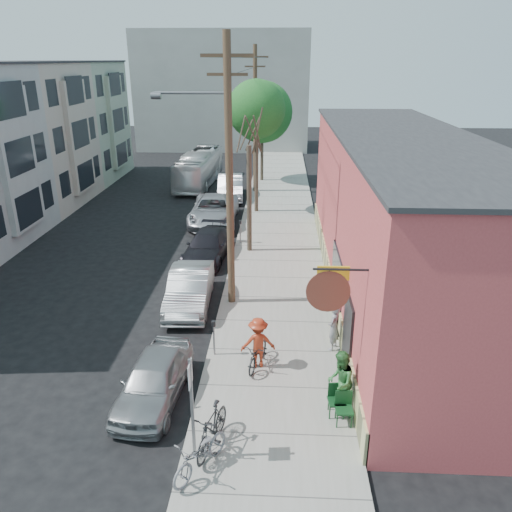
{
  "coord_description": "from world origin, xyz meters",
  "views": [
    {
      "loc": [
        4.33,
        -14.38,
        9.26
      ],
      "look_at": [
        3.35,
        5.13,
        1.5
      ],
      "focal_mm": 35.0,
      "sensor_mm": 36.0,
      "label": 1
    }
  ],
  "objects_px": {
    "utility_pole_near": "(228,172)",
    "tree_bare": "(249,200)",
    "patio_chair_b": "(344,409)",
    "parked_bike_a": "(212,428)",
    "patron_green": "(340,382)",
    "car_1": "(190,289)",
    "tree_leafy_mid": "(256,110)",
    "bus": "(199,168)",
    "cyclist": "(258,343)",
    "parking_meter_near": "(214,332)",
    "car_0": "(154,380)",
    "parking_meter_far": "(240,228)",
    "parked_bike_b": "(201,454)",
    "car_3": "(214,210)",
    "car_2": "(208,246)",
    "car_4": "(231,187)",
    "tree_leafy_far": "(262,112)",
    "sign_post": "(192,400)",
    "patron_grey": "(334,327)",
    "patio_chair_a": "(337,401)"
  },
  "relations": [
    {
      "from": "car_4",
      "to": "bus",
      "type": "bearing_deg",
      "value": 120.49
    },
    {
      "from": "patron_green",
      "to": "tree_leafy_mid",
      "type": "bearing_deg",
      "value": -160.59
    },
    {
      "from": "sign_post",
      "to": "patron_grey",
      "type": "bearing_deg",
      "value": 53.14
    },
    {
      "from": "patio_chair_b",
      "to": "car_2",
      "type": "bearing_deg",
      "value": 111.42
    },
    {
      "from": "parking_meter_far",
      "to": "car_2",
      "type": "distance_m",
      "value": 2.43
    },
    {
      "from": "car_0",
      "to": "car_3",
      "type": "bearing_deg",
      "value": 96.24
    },
    {
      "from": "parking_meter_near",
      "to": "parked_bike_b",
      "type": "bearing_deg",
      "value": -86.2
    },
    {
      "from": "parked_bike_a",
      "to": "sign_post",
      "type": "bearing_deg",
      "value": -123.43
    },
    {
      "from": "tree_bare",
      "to": "car_2",
      "type": "xyz_separation_m",
      "value": [
        -2.0,
        -0.88,
        -2.13
      ]
    },
    {
      "from": "patio_chair_b",
      "to": "bus",
      "type": "bearing_deg",
      "value": 103.95
    },
    {
      "from": "parked_bike_b",
      "to": "tree_bare",
      "type": "bearing_deg",
      "value": 120.38
    },
    {
      "from": "sign_post",
      "to": "parked_bike_a",
      "type": "distance_m",
      "value": 1.23
    },
    {
      "from": "utility_pole_near",
      "to": "patron_grey",
      "type": "height_order",
      "value": "utility_pole_near"
    },
    {
      "from": "tree_leafy_mid",
      "to": "parked_bike_b",
      "type": "bearing_deg",
      "value": -90.58
    },
    {
      "from": "patio_chair_b",
      "to": "car_1",
      "type": "bearing_deg",
      "value": 125.17
    },
    {
      "from": "parking_meter_near",
      "to": "bus",
      "type": "height_order",
      "value": "bus"
    },
    {
      "from": "car_2",
      "to": "car_4",
      "type": "xyz_separation_m",
      "value": [
        -0.01,
        11.56,
        0.14
      ]
    },
    {
      "from": "patio_chair_b",
      "to": "car_0",
      "type": "xyz_separation_m",
      "value": [
        -5.32,
        0.93,
        0.08
      ]
    },
    {
      "from": "tree_leafy_mid",
      "to": "car_3",
      "type": "bearing_deg",
      "value": -137.88
    },
    {
      "from": "tree_leafy_far",
      "to": "car_0",
      "type": "bearing_deg",
      "value": -94.13
    },
    {
      "from": "utility_pole_near",
      "to": "tree_bare",
      "type": "height_order",
      "value": "utility_pole_near"
    },
    {
      "from": "tree_leafy_far",
      "to": "parked_bike_a",
      "type": "bearing_deg",
      "value": -90.11
    },
    {
      "from": "patron_grey",
      "to": "parked_bike_a",
      "type": "bearing_deg",
      "value": -11.58
    },
    {
      "from": "parking_meter_near",
      "to": "utility_pole_near",
      "type": "height_order",
      "value": "utility_pole_near"
    },
    {
      "from": "patio_chair_b",
      "to": "parked_bike_b",
      "type": "distance_m",
      "value": 4.0
    },
    {
      "from": "car_1",
      "to": "car_3",
      "type": "xyz_separation_m",
      "value": [
        -0.44,
        10.79,
        0.06
      ]
    },
    {
      "from": "tree_leafy_mid",
      "to": "parking_meter_far",
      "type": "bearing_deg",
      "value": -95.25
    },
    {
      "from": "parked_bike_a",
      "to": "car_1",
      "type": "height_order",
      "value": "car_1"
    },
    {
      "from": "tree_bare",
      "to": "patio_chair_b",
      "type": "relative_size",
      "value": 6.02
    },
    {
      "from": "parked_bike_b",
      "to": "car_3",
      "type": "relative_size",
      "value": 0.32
    },
    {
      "from": "tree_leafy_far",
      "to": "parked_bike_b",
      "type": "relative_size",
      "value": 4.05
    },
    {
      "from": "car_3",
      "to": "tree_leafy_far",
      "type": "bearing_deg",
      "value": 76.41
    },
    {
      "from": "tree_leafy_mid",
      "to": "utility_pole_near",
      "type": "bearing_deg",
      "value": -91.83
    },
    {
      "from": "patio_chair_b",
      "to": "utility_pole_near",
      "type": "bearing_deg",
      "value": 115.33
    },
    {
      "from": "patron_green",
      "to": "cyclist",
      "type": "distance_m",
      "value": 3.09
    },
    {
      "from": "car_1",
      "to": "parking_meter_far",
      "type": "bearing_deg",
      "value": 75.57
    },
    {
      "from": "parking_meter_near",
      "to": "car_3",
      "type": "distance_m",
      "value": 14.65
    },
    {
      "from": "parking_meter_near",
      "to": "patio_chair_a",
      "type": "xyz_separation_m",
      "value": [
        3.71,
        -2.81,
        -0.39
      ]
    },
    {
      "from": "parked_bike_a",
      "to": "car_3",
      "type": "height_order",
      "value": "car_3"
    },
    {
      "from": "parking_meter_near",
      "to": "tree_leafy_far",
      "type": "xyz_separation_m",
      "value": [
        0.55,
        25.51,
        4.44
      ]
    },
    {
      "from": "parking_meter_near",
      "to": "car_0",
      "type": "distance_m",
      "value": 2.67
    },
    {
      "from": "parking_meter_near",
      "to": "car_0",
      "type": "height_order",
      "value": "parking_meter_near"
    },
    {
      "from": "parking_meter_far",
      "to": "car_4",
      "type": "relative_size",
      "value": 0.25
    },
    {
      "from": "parking_meter_far",
      "to": "cyclist",
      "type": "bearing_deg",
      "value": -82.61
    },
    {
      "from": "patio_chair_b",
      "to": "car_3",
      "type": "distance_m",
      "value": 18.59
    },
    {
      "from": "parked_bike_a",
      "to": "patron_green",
      "type": "bearing_deg",
      "value": 40.75
    },
    {
      "from": "patio_chair_b",
      "to": "patron_grey",
      "type": "height_order",
      "value": "patron_grey"
    },
    {
      "from": "tree_leafy_far",
      "to": "car_4",
      "type": "xyz_separation_m",
      "value": [
        -2.01,
        -5.14,
        -4.61
      ]
    },
    {
      "from": "tree_leafy_mid",
      "to": "car_4",
      "type": "distance_m",
      "value": 6.98
    },
    {
      "from": "parked_bike_a",
      "to": "parked_bike_b",
      "type": "xyz_separation_m",
      "value": [
        -0.16,
        -0.79,
        -0.08
      ]
    }
  ]
}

